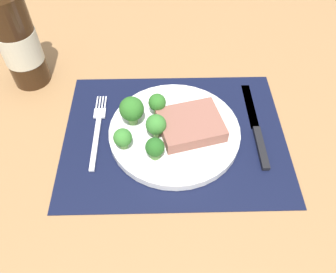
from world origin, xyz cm
name	(u,v)px	position (x,y,z in cm)	size (l,w,h in cm)	color
ground_plane	(174,140)	(0.00, 0.00, -1.50)	(140.00, 110.00, 3.00)	#996D42
placemat	(174,135)	(0.00, 0.00, 0.15)	(43.76, 33.72, 0.30)	black
plate	(174,132)	(0.00, 0.00, 1.10)	(25.70, 25.70, 1.60)	white
steak	(191,126)	(3.08, -0.38, 3.20)	(11.76, 9.84, 2.60)	#8C5647
broccoli_center	(157,103)	(-3.30, 4.37, 4.82)	(3.50, 3.50, 4.85)	#5B8942
broccoli_front_edge	(123,138)	(-9.60, -4.03, 4.49)	(3.46, 3.46, 4.44)	#6B994C
broccoli_near_steak	(155,148)	(-3.74, -6.35, 4.44)	(3.50, 3.50, 4.51)	#5B8942
broccoli_near_fork	(132,109)	(-8.15, 2.05, 5.55)	(4.77, 4.77, 6.19)	#6B994C
broccoli_back_left	(156,125)	(-3.53, -1.36, 4.89)	(3.90, 3.90, 5.04)	#6B994C
fork	(97,129)	(-15.40, 1.42, 0.55)	(2.40, 19.20, 0.50)	silver
knife	(257,130)	(16.48, 0.53, 0.60)	(1.80, 23.00, 0.80)	black
wine_bottle	(17,40)	(-31.91, 17.31, 10.79)	(8.14, 8.14, 30.44)	#331E0F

